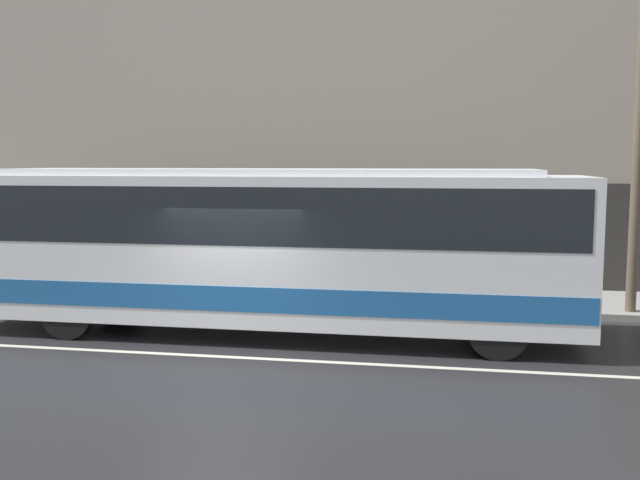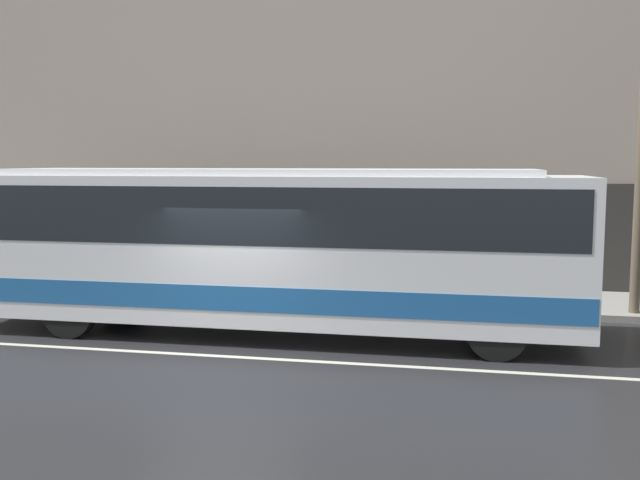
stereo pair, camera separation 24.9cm
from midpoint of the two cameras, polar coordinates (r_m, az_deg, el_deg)
ground_plane at (r=12.42m, az=-7.15°, el=-9.23°), size 60.00×60.00×0.00m
sidewalk at (r=17.54m, az=-1.47°, el=-4.34°), size 60.00×2.93×0.15m
building_facade at (r=18.92m, az=-0.41°, el=12.53°), size 60.00×0.35×11.13m
lane_stripe at (r=12.42m, az=-7.15°, el=-9.21°), size 54.00×0.14×0.01m
transit_bus at (r=13.70m, az=-3.88°, el=-0.10°), size 11.85×2.55×3.18m
pedestrian_waiting at (r=18.00m, az=-14.36°, el=-1.60°), size 0.36×0.36×1.62m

